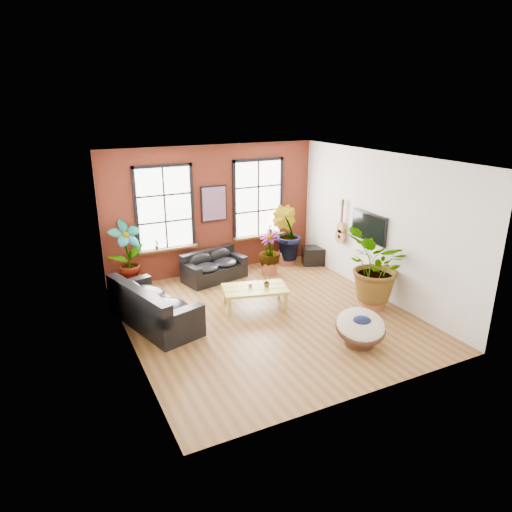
{
  "coord_description": "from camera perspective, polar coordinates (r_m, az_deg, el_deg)",
  "views": [
    {
      "loc": [
        -4.32,
        -8.18,
        4.63
      ],
      "look_at": [
        0.0,
        0.6,
        1.25
      ],
      "focal_mm": 32.0,
      "sensor_mm": 36.0,
      "label": 1
    }
  ],
  "objects": [
    {
      "name": "pot_back_left",
      "position": [
        12.15,
        -15.39,
        -3.17
      ],
      "size": [
        0.58,
        0.58,
        0.35
      ],
      "rotation": [
        0.0,
        0.0,
        -0.23
      ],
      "color": "brown",
      "rests_on": "ground"
    },
    {
      "name": "table_plant",
      "position": [
        10.63,
        1.36,
        -3.23
      ],
      "size": [
        0.29,
        0.27,
        0.25
      ],
      "primitive_type": "imported",
      "rotation": [
        0.0,
        0.0,
        0.43
      ],
      "color": "#264412",
      "rests_on": "coffee_table"
    },
    {
      "name": "floor_plant_back_right",
      "position": [
        13.27,
        3.8,
        2.86
      ],
      "size": [
        1.07,
        1.11,
        1.58
      ],
      "primitive_type": "imported",
      "rotation": [
        0.0,
        0.0,
        2.2
      ],
      "color": "#264412",
      "rests_on": "ground"
    },
    {
      "name": "floor_plant_mid",
      "position": [
        12.57,
        1.7,
        0.73
      ],
      "size": [
        0.76,
        0.76,
        1.08
      ],
      "primitive_type": "imported",
      "rotation": [
        0.0,
        0.0,
        5.01
      ],
      "color": "#264412",
      "rests_on": "ground"
    },
    {
      "name": "pot_back_right",
      "position": [
        13.52,
        3.82,
        -0.15
      ],
      "size": [
        0.57,
        0.57,
        0.38
      ],
      "rotation": [
        0.0,
        0.0,
        0.08
      ],
      "color": "brown",
      "rests_on": "ground"
    },
    {
      "name": "pot_mid",
      "position": [
        12.73,
        1.71,
        -1.5
      ],
      "size": [
        0.46,
        0.46,
        0.33
      ],
      "rotation": [
        0.0,
        0.0,
        0.02
      ],
      "color": "brown",
      "rests_on": "ground"
    },
    {
      "name": "room",
      "position": [
        9.82,
        1.17,
        1.96
      ],
      "size": [
        6.04,
        6.54,
        3.54
      ],
      "color": "brown",
      "rests_on": "ground"
    },
    {
      "name": "floor_plant_right_wall",
      "position": [
        10.71,
        14.83,
        -1.32
      ],
      "size": [
        2.04,
        2.02,
        1.72
      ],
      "primitive_type": "imported",
      "rotation": [
        0.0,
        0.0,
        3.85
      ],
      "color": "#264412",
      "rests_on": "ground"
    },
    {
      "name": "pot_right_wall",
      "position": [
        11.03,
        14.5,
        -5.32
      ],
      "size": [
        0.64,
        0.64,
        0.39
      ],
      "rotation": [
        0.0,
        0.0,
        0.24
      ],
      "color": "brown",
      "rests_on": "ground"
    },
    {
      "name": "poster",
      "position": [
        12.45,
        -5.29,
        6.54
      ],
      "size": [
        0.74,
        0.06,
        0.98
      ],
      "color": "black",
      "rests_on": "room"
    },
    {
      "name": "sill_plant_left",
      "position": [
        12.17,
        -12.33,
        1.42
      ],
      "size": [
        0.17,
        0.17,
        0.27
      ],
      "primitive_type": "imported",
      "rotation": [
        0.0,
        0.0,
        0.79
      ],
      "color": "#264412",
      "rests_on": "room"
    },
    {
      "name": "sill_plant_right",
      "position": [
        13.31,
        1.76,
        3.38
      ],
      "size": [
        0.19,
        0.19,
        0.27
      ],
      "primitive_type": "imported",
      "rotation": [
        0.0,
        0.0,
        3.49
      ],
      "color": "#264412",
      "rests_on": "room"
    },
    {
      "name": "coffee_table",
      "position": [
        10.64,
        -0.13,
        -4.24
      ],
      "size": [
        1.65,
        1.19,
        0.57
      ],
      "rotation": [
        0.0,
        0.0,
        -0.25
      ],
      "color": "gold",
      "rests_on": "ground"
    },
    {
      "name": "tv_wall_unit",
      "position": [
        11.8,
        12.92,
        3.39
      ],
      "size": [
        0.13,
        1.86,
        1.2
      ],
      "color": "black",
      "rests_on": "room"
    },
    {
      "name": "media_box",
      "position": [
        13.53,
        7.16,
        0.05
      ],
      "size": [
        0.77,
        0.71,
        0.51
      ],
      "rotation": [
        0.0,
        0.0,
        -0.39
      ],
      "color": "black",
      "rests_on": "ground"
    },
    {
      "name": "sofa_back",
      "position": [
        12.33,
        -5.35,
        -1.36
      ],
      "size": [
        1.81,
        1.18,
        0.77
      ],
      "rotation": [
        0.0,
        0.0,
        0.24
      ],
      "color": "black",
      "rests_on": "ground"
    },
    {
      "name": "sofa_left",
      "position": [
        10.05,
        -12.89,
        -6.21
      ],
      "size": [
        1.61,
        2.54,
        0.93
      ],
      "rotation": [
        0.0,
        0.0,
        1.86
      ],
      "color": "black",
      "rests_on": "ground"
    },
    {
      "name": "floor_plant_back_left",
      "position": [
        11.85,
        -15.77,
        0.39
      ],
      "size": [
        1.02,
        0.84,
        1.67
      ],
      "primitive_type": "imported",
      "rotation": [
        0.0,
        0.0,
        0.32
      ],
      "color": "#264412",
      "rests_on": "ground"
    },
    {
      "name": "papasan_chair",
      "position": [
        9.3,
        12.93,
        -8.68
      ],
      "size": [
        1.31,
        1.31,
        0.74
      ],
      "rotation": [
        0.0,
        0.0,
        -0.43
      ],
      "color": "#432818",
      "rests_on": "ground"
    }
  ]
}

